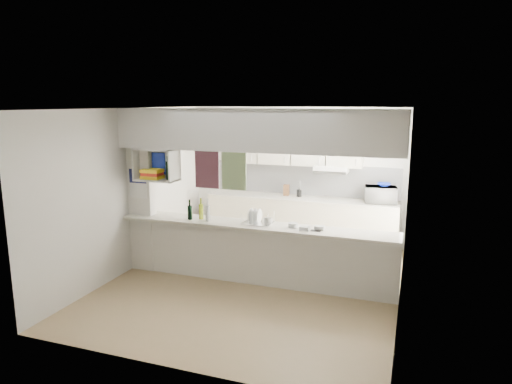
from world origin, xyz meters
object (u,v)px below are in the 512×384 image
at_px(bowl, 384,185).
at_px(dish_rack, 258,217).
at_px(microwave, 381,195).
at_px(wine_bottles, 200,212).

distance_m(bowl, dish_rack, 2.66).
xyz_separation_m(microwave, dish_rack, (-1.61, -2.06, -0.06)).
distance_m(microwave, wine_bottles, 3.31).
height_order(dish_rack, wine_bottles, wine_bottles).
bearing_deg(bowl, wine_bottles, -139.92).
bearing_deg(dish_rack, wine_bottles, -173.34).
relative_size(bowl, wine_bottles, 0.67).
bearing_deg(bowl, dish_rack, -128.81).
bearing_deg(microwave, dish_rack, 43.21).
bearing_deg(dish_rack, bowl, 52.02).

